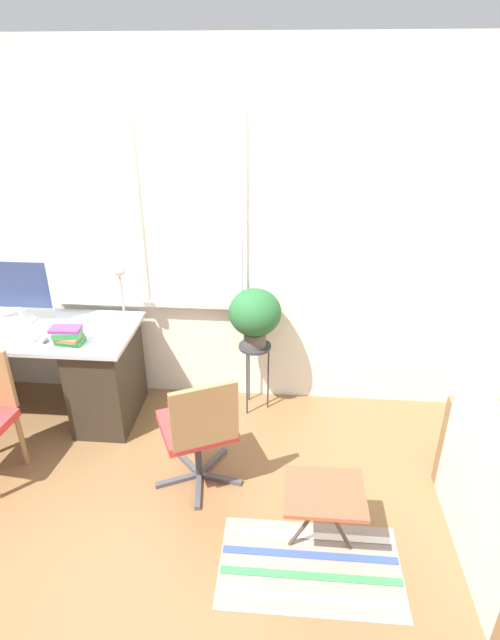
# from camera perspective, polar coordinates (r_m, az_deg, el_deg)

# --- Properties ---
(ground_plane) EXTENTS (14.00, 14.00, 0.00)m
(ground_plane) POSITION_cam_1_polar(r_m,az_deg,el_deg) (3.84, -11.95, -14.16)
(ground_plane) COLOR brown
(wall_back_with_window) EXTENTS (9.00, 0.12, 2.70)m
(wall_back_with_window) POSITION_cam_1_polar(r_m,az_deg,el_deg) (3.87, -10.69, 9.33)
(wall_back_with_window) COLOR white
(wall_back_with_window) RESTS_ON ground_plane
(desk) EXTENTS (1.71, 0.72, 0.76)m
(desk) POSITION_cam_1_polar(r_m,az_deg,el_deg) (4.24, -23.92, -5.22)
(desk) COLOR #B2B7BC
(desk) RESTS_ON ground_plane
(monitor) EXTENTS (0.54, 0.20, 0.49)m
(monitor) POSITION_cam_1_polar(r_m,az_deg,el_deg) (4.09, -25.17, 3.27)
(monitor) COLOR silver
(monitor) RESTS_ON desk
(keyboard) EXTENTS (0.42, 0.12, 0.02)m
(keyboard) POSITION_cam_1_polar(r_m,az_deg,el_deg) (3.94, -25.90, -1.84)
(keyboard) COLOR silver
(keyboard) RESTS_ON desk
(mouse) EXTENTS (0.04, 0.07, 0.03)m
(mouse) POSITION_cam_1_polar(r_m,az_deg,el_deg) (3.78, -22.42, -2.14)
(mouse) COLOR slate
(mouse) RESTS_ON desk
(desk_lamp) EXTENTS (0.13, 0.13, 0.43)m
(desk_lamp) POSITION_cam_1_polar(r_m,az_deg,el_deg) (3.82, -14.56, 3.98)
(desk_lamp) COLOR #BCB299
(desk_lamp) RESTS_ON desk
(book_stack) EXTENTS (0.22, 0.16, 0.13)m
(book_stack) POSITION_cam_1_polar(r_m,az_deg,el_deg) (3.68, -20.09, -1.66)
(book_stack) COLOR green
(book_stack) RESTS_ON desk
(office_chair_swivel) EXTENTS (0.59, 0.59, 0.86)m
(office_chair_swivel) POSITION_cam_1_polar(r_m,az_deg,el_deg) (3.22, -5.84, -12.21)
(office_chair_swivel) COLOR #47474C
(office_chair_swivel) RESTS_ON ground_plane
(plant_stand) EXTENTS (0.25, 0.25, 0.58)m
(plant_stand) POSITION_cam_1_polar(r_m,az_deg,el_deg) (3.89, 0.55, -3.79)
(plant_stand) COLOR #333338
(plant_stand) RESTS_ON ground_plane
(potted_plant) EXTENTS (0.40, 0.40, 0.46)m
(potted_plant) POSITION_cam_1_polar(r_m,az_deg,el_deg) (3.73, 0.58, 0.69)
(potted_plant) COLOR #514C47
(potted_plant) RESTS_ON plant_stand
(floor_rug_striped) EXTENTS (1.01, 0.60, 0.01)m
(floor_rug_striped) POSITION_cam_1_polar(r_m,az_deg,el_deg) (3.10, 6.86, -26.09)
(floor_rug_striped) COLOR gray
(floor_rug_striped) RESTS_ON ground_plane
(folding_stool) EXTENTS (0.44, 0.37, 0.44)m
(folding_stool) POSITION_cam_1_polar(r_m,az_deg,el_deg) (2.90, 8.50, -19.27)
(folding_stool) COLOR #B24C33
(folding_stool) RESTS_ON ground_plane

